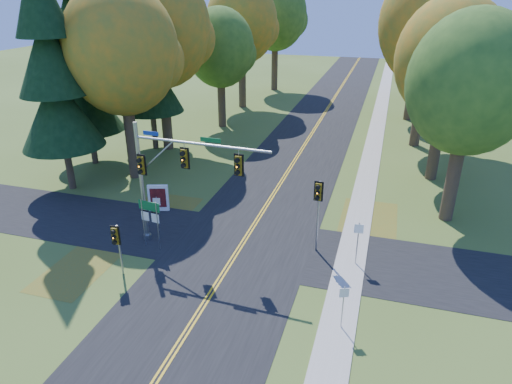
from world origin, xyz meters
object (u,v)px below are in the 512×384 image
(east_signal_pole, at_px, (318,199))
(info_kiosk, at_px, (158,198))
(traffic_mast, at_px, (170,171))
(route_sign_cluster, at_px, (150,215))

(east_signal_pole, xyz_separation_m, info_kiosk, (-10.79, 2.15, -2.36))
(info_kiosk, bearing_deg, traffic_mast, -68.06)
(traffic_mast, bearing_deg, east_signal_pole, 13.60)
(traffic_mast, relative_size, info_kiosk, 4.24)
(traffic_mast, height_order, east_signal_pole, traffic_mast)
(info_kiosk, bearing_deg, route_sign_cluster, -84.24)
(east_signal_pole, distance_m, info_kiosk, 11.25)
(traffic_mast, height_order, info_kiosk, traffic_mast)
(route_sign_cluster, relative_size, info_kiosk, 1.59)
(route_sign_cluster, bearing_deg, info_kiosk, 120.72)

